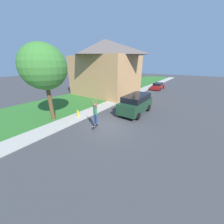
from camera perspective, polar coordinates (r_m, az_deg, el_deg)
ground_plane at (r=11.01m, az=-2.49°, el=-6.56°), size 120.00×120.00×0.00m
lawn at (r=20.21m, az=-10.23°, el=6.41°), size 10.00×80.00×0.08m
sidewalk at (r=17.46m, az=0.11°, el=4.40°), size 1.80×80.00×0.10m
house at (r=22.17m, az=-3.08°, el=19.79°), size 10.65×8.51×8.60m
lawn_tree_near at (r=12.54m, az=-28.73°, el=17.48°), size 3.81×3.81×6.69m
suv_parked at (r=13.74m, az=10.84°, el=3.89°), size 2.18×4.72×2.03m
car_down_street at (r=28.56m, az=20.23°, el=11.05°), size 1.84×4.54×1.34m
skateboarder at (r=9.94m, az=-7.70°, el=-0.03°), size 0.41×0.23×1.98m
skateboard at (r=10.47m, az=-7.47°, el=-6.24°), size 0.26×0.76×0.23m
fire_hydrant at (r=13.02m, az=-15.35°, el=-0.64°), size 0.20×0.20×0.71m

